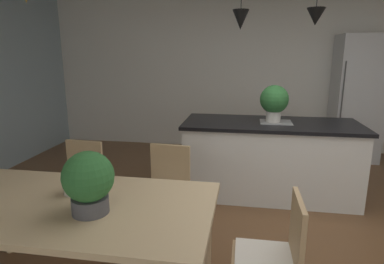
{
  "coord_description": "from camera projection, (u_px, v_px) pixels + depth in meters",
  "views": [
    {
      "loc": [
        -0.55,
        -2.66,
        1.69
      ],
      "look_at": [
        -1.07,
        0.44,
        0.93
      ],
      "focal_mm": 30.52,
      "sensor_mm": 36.0,
      "label": 1
    }
  ],
  "objects": [
    {
      "name": "chair_far_right",
      "position": [
        166.0,
        190.0,
        2.97
      ],
      "size": [
        0.44,
        0.44,
        0.87
      ],
      "color": "tan",
      "rests_on": "ground_plane"
    },
    {
      "name": "chair_far_left",
      "position": [
        79.0,
        184.0,
        3.1
      ],
      "size": [
        0.43,
        0.43,
        0.87
      ],
      "color": "tan",
      "rests_on": "ground_plane"
    },
    {
      "name": "pendant_over_island_main",
      "position": [
        241.0,
        20.0,
        3.61
      ],
      "size": [
        0.18,
        0.18,
        0.76
      ],
      "color": "black"
    },
    {
      "name": "pendant_over_island_aux",
      "position": [
        316.0,
        16.0,
        3.48
      ],
      "size": [
        0.2,
        0.2,
        0.72
      ],
      "color": "black"
    },
    {
      "name": "potted_plant_on_table",
      "position": [
        89.0,
        181.0,
        1.96
      ],
      "size": [
        0.31,
        0.31,
        0.39
      ],
      "color": "#4C4C51",
      "rests_on": "dining_table"
    },
    {
      "name": "wall_back_kitchen",
      "position": [
        279.0,
        73.0,
        5.66
      ],
      "size": [
        10.0,
        0.12,
        2.7
      ],
      "primitive_type": "cube",
      "color": "white",
      "rests_on": "ground_plane"
    },
    {
      "name": "vase_on_dining_table",
      "position": [
        73.0,
        184.0,
        2.26
      ],
      "size": [
        0.13,
        0.13,
        0.14
      ],
      "color": "silver",
      "rests_on": "dining_table"
    },
    {
      "name": "dining_table",
      "position": [
        70.0,
        211.0,
        2.16
      ],
      "size": [
        1.9,
        1.0,
        0.74
      ],
      "color": "#D1B284",
      "rests_on": "ground_plane"
    },
    {
      "name": "chair_kitchen_end",
      "position": [
        273.0,
        258.0,
        1.99
      ],
      "size": [
        0.4,
        0.4,
        0.87
      ],
      "color": "tan",
      "rests_on": "ground_plane"
    },
    {
      "name": "refrigerator",
      "position": [
        357.0,
        99.0,
        5.18
      ],
      "size": [
        0.7,
        0.67,
        1.97
      ],
      "color": "silver",
      "rests_on": "ground_plane"
    },
    {
      "name": "kitchen_island",
      "position": [
        269.0,
        158.0,
        3.92
      ],
      "size": [
        2.04,
        0.86,
        0.91
      ],
      "color": "silver",
      "rests_on": "ground_plane"
    },
    {
      "name": "potted_plant_on_island",
      "position": [
        274.0,
        101.0,
        3.75
      ],
      "size": [
        0.33,
        0.33,
        0.44
      ],
      "color": "beige",
      "rests_on": "kitchen_island"
    },
    {
      "name": "ground_plane",
      "position": [
        304.0,
        253.0,
        2.86
      ],
      "size": [
        10.0,
        8.4,
        0.04
      ],
      "primitive_type": "cube",
      "color": "brown"
    }
  ]
}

